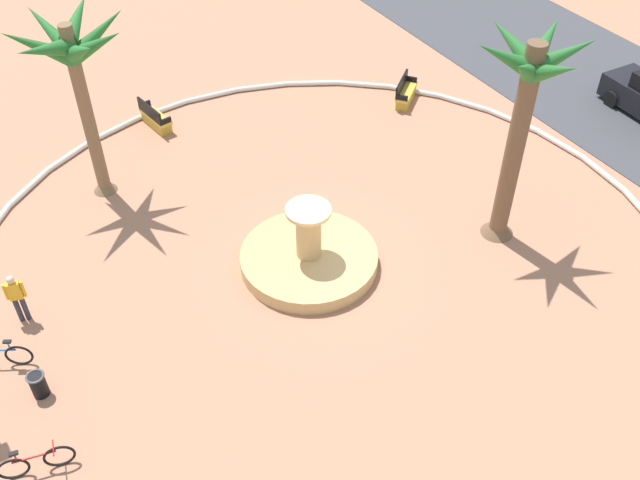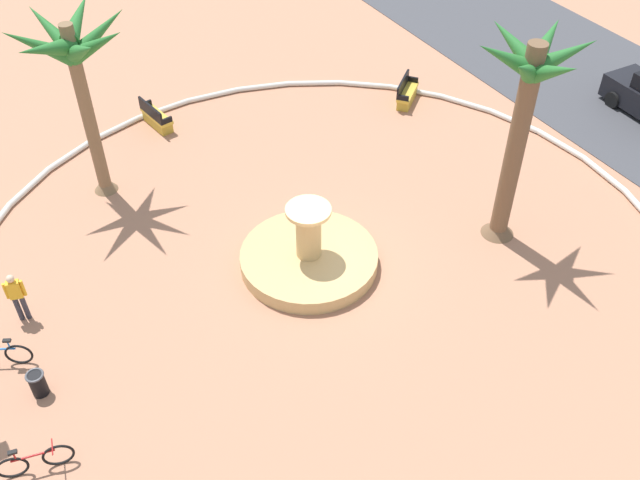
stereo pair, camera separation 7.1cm
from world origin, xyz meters
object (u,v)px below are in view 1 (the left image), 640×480
palm_tree_by_curb (75,62)px  person_cyclist_helmet (17,296)px  fountain (309,257)px  bicycle_by_lamppost (36,462)px  bench_north (405,94)px  trash_bin (38,384)px  palm_tree_near_fountain (524,106)px  bench_east (155,119)px

palm_tree_by_curb → person_cyclist_helmet: 7.00m
fountain → palm_tree_by_curb: palm_tree_by_curb is taller
bicycle_by_lamppost → bench_north: bearing=118.3°
trash_bin → person_cyclist_helmet: bearing=174.6°
bench_north → person_cyclist_helmet: person_cyclist_helmet is taller
bench_north → palm_tree_near_fountain: bearing=-14.7°
bench_north → bicycle_by_lamppost: 18.81m
fountain → person_cyclist_helmet: fountain is taller
bench_east → bicycle_by_lamppost: bearing=-31.5°
palm_tree_near_fountain → bench_east: size_ratio=4.04×
palm_tree_by_curb → trash_bin: size_ratio=8.47×
palm_tree_by_curb → bench_east: 5.95m
bench_east → trash_bin: 12.18m
palm_tree_near_fountain → trash_bin: bearing=-94.4°
bench_east → palm_tree_near_fountain: bearing=32.3°
bench_north → bicycle_by_lamppost: bench_north is taller
palm_tree_near_fountain → bicycle_by_lamppost: (1.08, -14.50, -4.19)m
palm_tree_near_fountain → palm_tree_by_curb: (-8.30, -9.89, 0.18)m
palm_tree_by_curb → bench_east: palm_tree_by_curb is taller
bench_east → bench_north: 9.66m
palm_tree_by_curb → bicycle_by_lamppost: size_ratio=3.64×
palm_tree_near_fountain → trash_bin: size_ratio=9.19×
bench_north → trash_bin: size_ratio=2.11×
bicycle_by_lamppost → person_cyclist_helmet: (-4.89, 0.85, 0.54)m
person_cyclist_helmet → bench_east: bearing=137.8°
fountain → person_cyclist_helmet: (-2.09, -7.85, 0.61)m
trash_bin → bench_east: bearing=145.6°
fountain → trash_bin: 8.13m
fountain → palm_tree_by_curb: bearing=-148.2°
fountain → bench_east: 9.47m
palm_tree_near_fountain → palm_tree_by_curb: palm_tree_near_fountain is taller
palm_tree_by_curb → bench_east: bearing=134.5°
bench_east → person_cyclist_helmet: (7.30, -6.62, 0.57)m
bench_north → person_cyclist_helmet: 16.23m
trash_bin → fountain: bearing=94.7°
palm_tree_near_fountain → palm_tree_by_curb: size_ratio=1.08×
bench_east → bench_north: size_ratio=1.08×
fountain → bicycle_by_lamppost: (2.81, -8.70, 0.07)m
fountain → bicycle_by_lamppost: 9.14m
bench_east → person_cyclist_helmet: size_ratio=1.01×
palm_tree_by_curb → person_cyclist_helmet: palm_tree_by_curb is taller
fountain → bench_north: 9.96m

